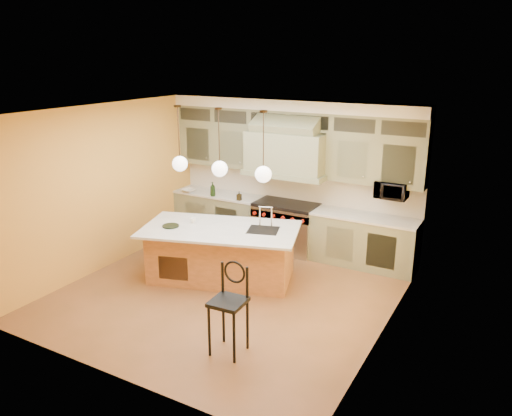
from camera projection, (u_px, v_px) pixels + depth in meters
The scene contains 18 objects.
floor at pixel (228, 293), 8.05m from camera, with size 5.00×5.00×0.00m, color brown.
ceiling at pixel (224, 111), 7.20m from camera, with size 5.00×5.00×0.00m, color white.
wall_back at pixel (295, 174), 9.71m from camera, with size 5.00×5.00×0.00m, color gold.
wall_front at pixel (106, 265), 5.54m from camera, with size 5.00×5.00×0.00m, color gold.
wall_left at pixel (106, 187), 8.79m from camera, with size 5.00×5.00×0.00m, color gold.
wall_right at pixel (389, 235), 6.46m from camera, with size 5.00×5.00×0.00m, color gold.
back_cabinetry at pixel (289, 178), 9.50m from camera, with size 5.00×0.77×2.90m.
range at pixel (286, 226), 9.70m from camera, with size 1.20×0.74×0.96m.
kitchen_island at pixel (222, 252), 8.47m from camera, with size 2.87×2.07×1.35m.
counter_stool at pixel (229, 303), 6.29m from camera, with size 0.44×0.44×1.20m.
microwave at pixel (392, 190), 8.60m from camera, with size 0.54×0.37×0.30m, color black.
oil_bottle_a at pixel (213, 189), 10.06m from camera, with size 0.11×0.11×0.29m, color black.
oil_bottle_b at pixel (239, 196), 9.79m from camera, with size 0.08×0.08×0.18m, color black.
fruit_bowl at pixel (189, 191), 10.37m from camera, with size 0.27×0.27×0.07m, color silver.
cup at pixel (193, 220), 8.54m from camera, with size 0.09×0.09×0.09m, color white.
pendant_left at pixel (180, 162), 8.41m from camera, with size 0.26×0.26×1.11m.
pendant_center at pixel (220, 167), 8.04m from camera, with size 0.26×0.26×1.11m.
pendant_right at pixel (263, 172), 7.67m from camera, with size 0.26×0.26×1.11m.
Camera 1 is at (3.94, -6.15, 3.69)m, focal length 35.00 mm.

